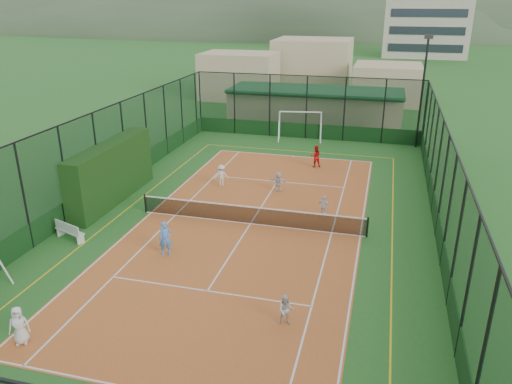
% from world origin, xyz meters
% --- Properties ---
extents(ground, '(300.00, 300.00, 0.00)m').
position_xyz_m(ground, '(0.00, 0.00, 0.00)').
color(ground, '#226427').
rests_on(ground, ground).
extents(court_slab, '(11.17, 23.97, 0.01)m').
position_xyz_m(court_slab, '(0.00, 0.00, 0.01)').
color(court_slab, '#A55124').
rests_on(court_slab, ground).
extents(tennis_net, '(11.67, 0.12, 1.06)m').
position_xyz_m(tennis_net, '(0.00, 0.00, 0.53)').
color(tennis_net, black).
rests_on(tennis_net, ground).
extents(perimeter_fence, '(18.12, 34.12, 5.00)m').
position_xyz_m(perimeter_fence, '(0.00, 0.00, 2.50)').
color(perimeter_fence, black).
rests_on(perimeter_fence, ground).
extents(floodlight_ne, '(0.60, 0.26, 8.25)m').
position_xyz_m(floodlight_ne, '(8.60, 16.60, 4.12)').
color(floodlight_ne, black).
rests_on(floodlight_ne, ground).
extents(clubhouse, '(15.20, 7.20, 3.15)m').
position_xyz_m(clubhouse, '(0.00, 22.00, 1.57)').
color(clubhouse, tan).
rests_on(clubhouse, ground).
extents(distant_hills, '(200.00, 60.00, 24.00)m').
position_xyz_m(distant_hills, '(0.00, 150.00, 0.00)').
color(distant_hills, '#384C33').
rests_on(distant_hills, ground).
extents(hedge_left, '(1.13, 7.54, 3.30)m').
position_xyz_m(hedge_left, '(-8.30, 1.12, 1.65)').
color(hedge_left, black).
rests_on(hedge_left, ground).
extents(white_bench, '(1.77, 1.02, 0.96)m').
position_xyz_m(white_bench, '(-7.80, -3.83, 0.48)').
color(white_bench, white).
rests_on(white_bench, ground).
extents(futsal_goal_far, '(3.53, 1.51, 2.21)m').
position_xyz_m(futsal_goal_far, '(-0.41, 16.62, 1.10)').
color(futsal_goal_far, white).
rests_on(futsal_goal_far, ground).
extents(child_near_left, '(0.79, 0.70, 1.36)m').
position_xyz_m(child_near_left, '(-4.91, -10.91, 0.69)').
color(child_near_left, white).
rests_on(child_near_left, court_slab).
extents(child_near_mid, '(0.69, 0.60, 1.59)m').
position_xyz_m(child_near_mid, '(-2.78, -4.07, 0.81)').
color(child_near_mid, '#4C89D8').
rests_on(child_near_mid, court_slab).
extents(child_near_right, '(0.63, 0.52, 1.16)m').
position_xyz_m(child_near_right, '(3.39, -7.70, 0.59)').
color(child_near_right, silver).
rests_on(child_near_right, court_slab).
extents(child_far_left, '(0.97, 0.74, 1.33)m').
position_xyz_m(child_far_left, '(-3.15, 4.85, 0.67)').
color(child_far_left, silver).
rests_on(child_far_left, court_slab).
extents(child_far_right, '(0.72, 0.43, 1.16)m').
position_xyz_m(child_far_right, '(3.46, 1.87, 0.59)').
color(child_far_right, white).
rests_on(child_far_right, court_slab).
extents(child_far_back, '(1.09, 0.35, 1.17)m').
position_xyz_m(child_far_back, '(0.39, 4.84, 0.59)').
color(child_far_back, silver).
rests_on(child_far_back, court_slab).
extents(coach, '(0.88, 0.79, 1.50)m').
position_xyz_m(coach, '(1.85, 9.88, 0.76)').
color(coach, red).
rests_on(coach, court_slab).
extents(tennis_balls, '(5.60, 0.96, 0.07)m').
position_xyz_m(tennis_balls, '(-1.06, 1.72, 0.04)').
color(tennis_balls, '#CCE033').
rests_on(tennis_balls, court_slab).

